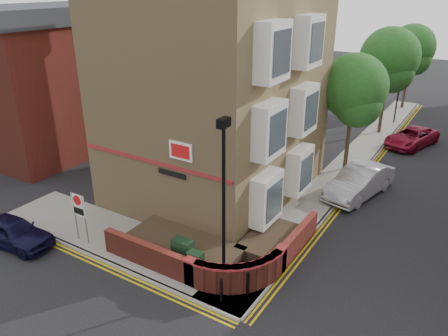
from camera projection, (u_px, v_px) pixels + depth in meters
ground at (169, 290)px, 15.79m from camera, size 120.00×120.00×0.00m
pavement_corner at (126, 241)px, 18.64m from camera, size 13.00×3.00×0.12m
pavement_main at (354, 159)px, 27.27m from camera, size 2.00×32.00×0.12m
kerb_side at (100, 259)px, 17.47m from camera, size 13.00×0.15×0.12m
kerb_main_near at (371, 162)px, 26.78m from camera, size 0.15×32.00×0.12m
yellow_lines_side at (95, 263)px, 17.30m from camera, size 13.00×0.28×0.01m
yellow_lines_main at (375, 164)px, 26.68m from camera, size 0.28×32.00×0.01m
corner_building at (220, 73)px, 20.95m from camera, size 8.95×10.40×13.60m
garden_wall at (207, 256)px, 17.74m from camera, size 6.80×6.00×1.20m
lamppost at (224, 206)px, 14.63m from camera, size 0.25×0.50×6.30m
utility_cabinet_large at (183, 253)px, 16.67m from camera, size 0.80×0.45×1.20m
utility_cabinet_small at (196, 265)px, 16.07m from camera, size 0.55×0.40×1.10m
bollard_near at (221, 290)px, 14.91m from camera, size 0.11×0.11×0.90m
bollard_far at (248, 284)px, 15.24m from camera, size 0.11×0.11×0.90m
zone_sign at (79, 209)px, 17.96m from camera, size 0.72×0.07×2.20m
side_building at (58, 80)px, 27.52m from camera, size 6.40×10.40×9.00m
tree_near at (354, 92)px, 23.91m from camera, size 3.64×3.65×6.70m
tree_mid at (389, 61)px, 29.95m from camera, size 4.03×4.03×7.42m
tree_far at (411, 51)px, 36.29m from camera, size 3.81×3.81×7.00m
traffic_light_assembly at (399, 89)px, 33.01m from camera, size 0.20×0.16×4.20m
navy_hatchback at (13, 232)px, 18.27m from camera, size 3.83×1.88×1.26m
silver_car_near at (359, 182)px, 22.47m from camera, size 2.66×4.97×1.55m
red_car_main at (412, 137)px, 29.33m from camera, size 3.31×4.87×1.24m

